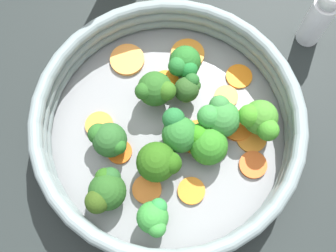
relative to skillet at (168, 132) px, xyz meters
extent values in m
plane|color=black|center=(0.00, 0.00, -0.01)|extent=(4.00, 4.00, 0.00)
cylinder|color=gray|center=(0.00, 0.00, 0.00)|extent=(0.31, 0.31, 0.02)
torus|color=gray|center=(0.00, 0.00, 0.02)|extent=(0.32, 0.32, 0.02)
torus|color=gray|center=(0.00, 0.00, 0.03)|extent=(0.32, 0.32, 0.02)
torus|color=gray|center=(0.00, 0.00, 0.05)|extent=(0.32, 0.32, 0.02)
sphere|color=gray|center=(-0.13, 0.07, 0.01)|extent=(0.01, 0.01, 0.01)
sphere|color=gray|center=(-0.15, 0.01, 0.01)|extent=(0.01, 0.01, 0.01)
cylinder|color=orange|center=(-0.08, -0.02, 0.01)|extent=(0.04, 0.04, 0.00)
cylinder|color=orange|center=(-0.07, 0.03, 0.01)|extent=(0.04, 0.04, 0.00)
cylinder|color=#DD5C22|center=(-0.05, -0.10, 0.01)|extent=(0.05, 0.05, 0.00)
cylinder|color=orange|center=(0.01, -0.07, 0.01)|extent=(0.04, 0.04, 0.00)
cylinder|color=#F99640|center=(0.10, 0.05, 0.01)|extent=(0.06, 0.06, 0.01)
cylinder|color=orange|center=(-0.01, -0.04, 0.01)|extent=(0.05, 0.05, 0.01)
cylinder|color=orange|center=(0.10, -0.03, 0.01)|extent=(0.05, 0.05, 0.00)
cylinder|color=orange|center=(0.00, -0.09, 0.01)|extent=(0.05, 0.05, 0.01)
cylinder|color=orange|center=(0.01, 0.09, 0.01)|extent=(0.05, 0.05, 0.00)
cylinder|color=orange|center=(-0.03, 0.06, 0.01)|extent=(0.04, 0.04, 0.00)
cylinder|color=orange|center=(0.07, -0.10, 0.01)|extent=(0.05, 0.05, 0.00)
cylinder|color=orange|center=(-0.02, -0.10, 0.01)|extent=(0.05, 0.05, 0.00)
cylinder|color=orange|center=(0.06, 0.00, 0.01)|extent=(0.05, 0.05, 0.00)
cylinder|color=#F1933D|center=(0.04, -0.08, 0.01)|extent=(0.04, 0.04, 0.00)
cylinder|color=#80B267|center=(-0.03, -0.05, 0.01)|extent=(0.02, 0.02, 0.01)
sphere|color=#2D761F|center=(-0.03, -0.05, 0.03)|extent=(0.05, 0.05, 0.05)
sphere|color=#2B7E15|center=(-0.02, -0.03, 0.04)|extent=(0.03, 0.03, 0.03)
sphere|color=#287620|center=(-0.02, -0.04, 0.04)|extent=(0.03, 0.03, 0.03)
cylinder|color=#8DA767|center=(-0.05, 0.02, 0.02)|extent=(0.01, 0.01, 0.02)
sphere|color=#265612|center=(-0.05, 0.02, 0.04)|extent=(0.05, 0.05, 0.05)
sphere|color=#22500F|center=(-0.05, 0.00, 0.04)|extent=(0.02, 0.02, 0.02)
sphere|color=#265813|center=(-0.05, 0.00, 0.04)|extent=(0.03, 0.03, 0.03)
cylinder|color=#77A14F|center=(-0.08, 0.07, 0.01)|extent=(0.01, 0.01, 0.01)
sphere|color=#224E1B|center=(-0.08, 0.07, 0.03)|extent=(0.04, 0.04, 0.04)
sphere|color=#225022|center=(-0.06, 0.07, 0.04)|extent=(0.03, 0.03, 0.03)
sphere|color=#2C4512|center=(-0.09, 0.08, 0.04)|extent=(0.03, 0.03, 0.03)
sphere|color=#235215|center=(-0.06, 0.08, 0.04)|extent=(0.02, 0.02, 0.02)
cylinder|color=#649150|center=(-0.02, -0.01, 0.02)|extent=(0.01, 0.01, 0.02)
sphere|color=#276A28|center=(-0.02, -0.01, 0.04)|extent=(0.04, 0.04, 0.04)
sphere|color=#2F6732|center=(0.00, -0.01, 0.05)|extent=(0.03, 0.03, 0.03)
sphere|color=#1E622C|center=(0.00, -0.01, 0.05)|extent=(0.03, 0.03, 0.03)
cylinder|color=#8EB26C|center=(0.04, -0.03, 0.02)|extent=(0.01, 0.01, 0.02)
sphere|color=#274A1D|center=(0.04, -0.03, 0.03)|extent=(0.03, 0.03, 0.03)
sphere|color=#285120|center=(0.05, -0.04, 0.04)|extent=(0.02, 0.02, 0.02)
sphere|color=#205320|center=(0.05, -0.03, 0.04)|extent=(0.02, 0.02, 0.02)
cylinder|color=#5D8F48|center=(-0.02, 0.07, 0.01)|extent=(0.01, 0.01, 0.01)
sphere|color=#255523|center=(-0.02, 0.07, 0.03)|extent=(0.04, 0.04, 0.04)
sphere|color=#24591E|center=(-0.01, 0.08, 0.03)|extent=(0.03, 0.03, 0.03)
sphere|color=#225B1E|center=(-0.03, 0.06, 0.04)|extent=(0.02, 0.02, 0.02)
cylinder|color=#719A5F|center=(0.00, -0.11, 0.02)|extent=(0.01, 0.01, 0.02)
sphere|color=#3D7E27|center=(0.00, -0.11, 0.04)|extent=(0.04, 0.04, 0.04)
sphere|color=#3A8720|center=(0.00, -0.10, 0.04)|extent=(0.03, 0.03, 0.03)
sphere|color=#377F22|center=(-0.02, -0.12, 0.05)|extent=(0.03, 0.03, 0.03)
sphere|color=#3D8125|center=(0.00, -0.10, 0.05)|extent=(0.02, 0.02, 0.02)
cylinder|color=#648A44|center=(0.08, -0.03, 0.01)|extent=(0.01, 0.01, 0.01)
sphere|color=#226423|center=(0.08, -0.03, 0.03)|extent=(0.04, 0.04, 0.04)
sphere|color=#1B6B2A|center=(0.07, -0.03, 0.04)|extent=(0.02, 0.02, 0.02)
sphere|color=#206528|center=(0.07, -0.02, 0.04)|extent=(0.02, 0.02, 0.02)
cylinder|color=#6E8F52|center=(-0.11, 0.02, 0.02)|extent=(0.01, 0.01, 0.02)
sphere|color=#318532|center=(-0.11, 0.02, 0.04)|extent=(0.04, 0.04, 0.04)
sphere|color=#298338|center=(-0.10, 0.02, 0.04)|extent=(0.02, 0.02, 0.02)
sphere|color=#348735|center=(-0.12, 0.02, 0.04)|extent=(0.02, 0.02, 0.02)
cylinder|color=#73A55C|center=(0.00, -0.06, 0.02)|extent=(0.01, 0.01, 0.02)
sphere|color=#327733|center=(0.00, -0.06, 0.04)|extent=(0.05, 0.05, 0.05)
sphere|color=#328135|center=(0.00, -0.05, 0.05)|extent=(0.03, 0.03, 0.03)
sphere|color=#347537|center=(0.01, -0.06, 0.05)|extent=(0.02, 0.02, 0.02)
cylinder|color=#7D9855|center=(0.04, 0.01, 0.02)|extent=(0.02, 0.02, 0.02)
sphere|color=#26581E|center=(0.04, 0.01, 0.04)|extent=(0.04, 0.04, 0.04)
sphere|color=#2F5F19|center=(0.04, 0.00, 0.05)|extent=(0.02, 0.02, 0.02)
sphere|color=#23541B|center=(0.04, 0.03, 0.05)|extent=(0.02, 0.02, 0.02)
cylinder|color=white|center=(0.13, -0.20, 0.03)|extent=(0.03, 0.03, 0.08)
sphere|color=silver|center=(0.13, -0.20, 0.08)|extent=(0.03, 0.03, 0.03)
camera|label=1|loc=(-0.15, 0.01, 0.48)|focal=42.00mm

